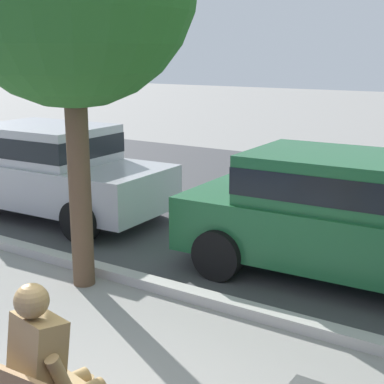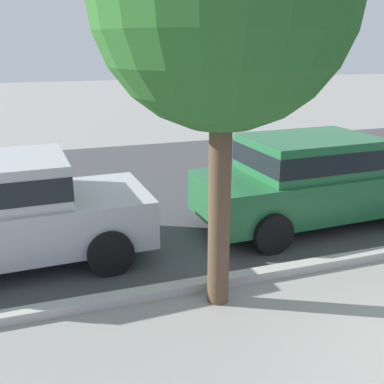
{
  "view_description": "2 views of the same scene",
  "coord_description": "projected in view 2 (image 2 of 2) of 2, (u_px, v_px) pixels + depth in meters",
  "views": [
    {
      "loc": [
        2.66,
        -2.1,
        2.74
      ],
      "look_at": [
        -1.65,
        4.48,
        0.8
      ],
      "focal_mm": 52.89,
      "sensor_mm": 36.0,
      "label": 1
    },
    {
      "loc": [
        -3.9,
        -2.1,
        3.04
      ],
      "look_at": [
        -1.65,
        4.48,
        0.8
      ],
      "focal_mm": 42.97,
      "sensor_mm": 36.0,
      "label": 2
    }
  ],
  "objects": [
    {
      "name": "curb_stone",
      "position": [
        336.0,
        261.0,
        6.62
      ],
      "size": [
        60.0,
        0.2,
        0.12
      ],
      "primitive_type": "cube",
      "color": "#B2AFA8",
      "rests_on": "ground"
    },
    {
      "name": "street_surface",
      "position": [
        217.0,
        180.0,
        10.78
      ],
      "size": [
        60.0,
        9.0,
        0.01
      ],
      "primitive_type": "cube",
      "color": "#424244",
      "rests_on": "ground"
    },
    {
      "name": "parked_car_green",
      "position": [
        312.0,
        177.0,
        7.97
      ],
      "size": [
        4.16,
        2.05,
        1.56
      ],
      "color": "#236638",
      "rests_on": "ground"
    }
  ]
}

